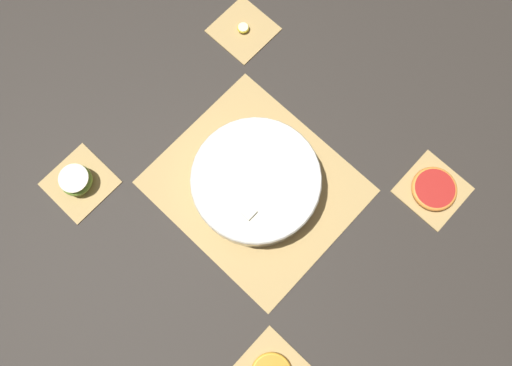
% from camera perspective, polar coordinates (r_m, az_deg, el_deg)
% --- Properties ---
extents(ground_plane, '(6.00, 6.00, 0.00)m').
position_cam_1_polar(ground_plane, '(1.08, -0.00, -0.43)').
color(ground_plane, '#2D2823').
extents(bamboo_mat_center, '(0.40, 0.36, 0.01)m').
position_cam_1_polar(bamboo_mat_center, '(1.08, -0.00, -0.39)').
color(bamboo_mat_center, tan).
rests_on(bamboo_mat_center, ground_plane).
extents(coaster_mat_near_left, '(0.13, 0.13, 0.01)m').
position_cam_1_polar(coaster_mat_near_left, '(1.14, -19.49, 0.01)').
color(coaster_mat_near_left, tan).
rests_on(coaster_mat_near_left, ground_plane).
extents(coaster_mat_far_left, '(0.13, 0.13, 0.01)m').
position_cam_1_polar(coaster_mat_far_left, '(1.23, -1.47, 17.12)').
color(coaster_mat_far_left, tan).
rests_on(coaster_mat_far_left, ground_plane).
extents(coaster_mat_far_right, '(0.13, 0.13, 0.01)m').
position_cam_1_polar(coaster_mat_far_right, '(1.14, 19.55, -0.74)').
color(coaster_mat_far_right, tan).
rests_on(coaster_mat_far_right, ground_plane).
extents(fruit_salad_bowl, '(0.27, 0.27, 0.07)m').
position_cam_1_polar(fruit_salad_bowl, '(1.04, -0.00, 0.21)').
color(fruit_salad_bowl, silver).
rests_on(fruit_salad_bowl, bamboo_mat_center).
extents(apple_half, '(0.07, 0.07, 0.04)m').
position_cam_1_polar(apple_half, '(1.12, -19.87, 0.30)').
color(apple_half, '#7FAD38').
rests_on(apple_half, coaster_mat_near_left).
extents(banana_coin_single, '(0.03, 0.03, 0.01)m').
position_cam_1_polar(banana_coin_single, '(1.22, -1.48, 17.30)').
color(banana_coin_single, beige).
rests_on(banana_coin_single, coaster_mat_far_left).
extents(grapefruit_slice, '(0.10, 0.10, 0.01)m').
position_cam_1_polar(grapefruit_slice, '(1.13, 19.70, -0.63)').
color(grapefruit_slice, '#B2231E').
rests_on(grapefruit_slice, coaster_mat_far_right).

